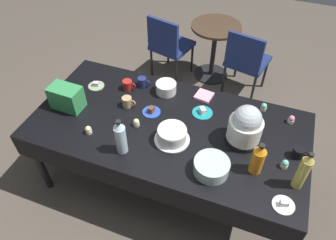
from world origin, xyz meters
TOP-DOWN VIEW (x-y plane):
  - ground at (0.00, 0.00)m, footprint 9.00×9.00m
  - potluck_table at (0.00, 0.00)m, footprint 2.20×1.10m
  - frosted_layer_cake at (0.09, -0.14)m, footprint 0.27×0.27m
  - slow_cooker at (0.59, 0.04)m, footprint 0.26×0.26m
  - glass_salad_bowl at (0.44, -0.32)m, footprint 0.25×0.25m
  - ceramic_snack_bowl at (-0.16, 0.37)m, footprint 0.18×0.18m
  - dessert_plate_teal at (0.22, 0.22)m, footprint 0.17×0.17m
  - dessert_plate_sage at (-0.78, 0.22)m, footprint 0.15×0.15m
  - dessert_plate_white at (0.94, -0.41)m, footprint 0.15×0.15m
  - dessert_plate_cobalt at (-0.18, 0.08)m, footprint 0.15×0.15m
  - cupcake_berry at (0.91, -0.10)m, footprint 0.05×0.05m
  - cupcake_cocoa at (-0.54, -0.30)m, footprint 0.05×0.05m
  - cupcake_vanilla at (0.68, 0.44)m, footprint 0.05×0.05m
  - cupcake_mint at (0.91, 0.37)m, footprint 0.05×0.05m
  - cupcake_lemon at (-0.23, -0.10)m, footprint 0.05×0.05m
  - soda_bottle_ginger_ale at (1.01, -0.23)m, footprint 0.07×0.07m
  - soda_bottle_water at (-0.22, -0.37)m, footprint 0.08×0.08m
  - soda_bottle_orange_juice at (0.72, -0.20)m, footprint 0.09×0.09m
  - coffee_mug_tan at (-0.40, 0.09)m, footprint 0.12×0.08m
  - coffee_mug_navy at (-0.39, 0.38)m, footprint 0.12×0.08m
  - coffee_mug_black at (0.99, 0.03)m, footprint 0.12×0.08m
  - coffee_mug_red at (-0.49, 0.29)m, footprint 0.12×0.08m
  - soda_carton at (-0.86, -0.10)m, footprint 0.27×0.17m
  - paper_napkin_stack at (0.17, 0.43)m, footprint 0.16×0.16m
  - maroon_chair_left at (-0.57, 1.53)m, footprint 0.53×0.53m
  - maroon_chair_right at (0.38, 1.53)m, footprint 0.52×0.52m
  - round_cafe_table at (-0.05, 1.75)m, footprint 0.60×0.60m

SIDE VIEW (x-z plane):
  - ground at x=0.00m, z-range 0.00..0.00m
  - maroon_chair_left at x=-0.57m, z-range 0.07..0.92m
  - maroon_chair_right at x=0.38m, z-range 0.07..0.92m
  - round_cafe_table at x=-0.05m, z-range 0.14..0.86m
  - potluck_table at x=0.00m, z-range 0.31..1.06m
  - dessert_plate_sage at x=-0.78m, z-range 0.74..0.78m
  - dessert_plate_white at x=0.94m, z-range 0.74..0.79m
  - paper_napkin_stack at x=0.17m, z-range 0.75..0.77m
  - dessert_plate_teal at x=0.22m, z-range 0.74..0.79m
  - dessert_plate_cobalt at x=-0.18m, z-range 0.74..0.79m
  - cupcake_berry at x=0.91m, z-range 0.75..0.82m
  - cupcake_cocoa at x=-0.54m, z-range 0.75..0.82m
  - cupcake_vanilla at x=0.68m, z-range 0.75..0.82m
  - cupcake_mint at x=0.91m, z-range 0.75..0.82m
  - cupcake_lemon at x=-0.23m, z-range 0.75..0.82m
  - coffee_mug_black at x=0.99m, z-range 0.75..0.83m
  - coffee_mug_red at x=-0.49m, z-range 0.75..0.84m
  - coffee_mug_navy at x=-0.39m, z-range 0.75..0.84m
  - coffee_mug_tan at x=-0.40m, z-range 0.75..0.84m
  - ceramic_snack_bowl at x=-0.16m, z-range 0.75..0.85m
  - glass_salad_bowl at x=0.44m, z-range 0.75..0.85m
  - frosted_layer_cake at x=0.09m, z-range 0.75..0.87m
  - soda_carton at x=-0.86m, z-range 0.75..0.95m
  - soda_bottle_orange_juice at x=0.72m, z-range 0.74..1.01m
  - soda_bottle_water at x=-0.22m, z-range 0.74..1.04m
  - slow_cooker at x=0.59m, z-range 0.74..1.07m
  - soda_bottle_ginger_ale at x=1.01m, z-range 0.74..1.07m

